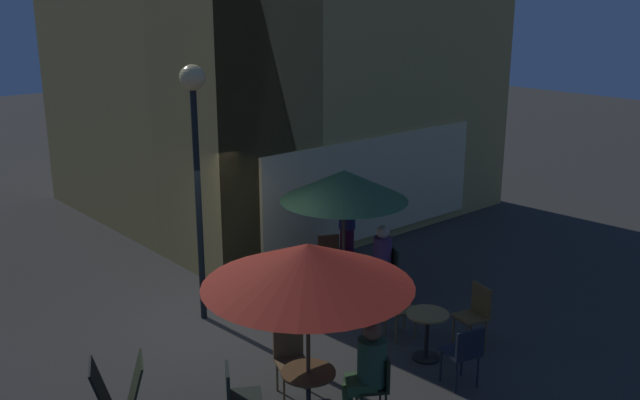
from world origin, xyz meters
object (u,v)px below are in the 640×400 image
Objects in this scene: menu_sandwich_board at (119,393)px; patio_umbrella_1 at (344,186)px; patio_umbrella_0 at (308,265)px; cafe_chair_5 at (298,271)px; cafe_chair_2 at (237,393)px; cafe_table_1 at (343,271)px; cafe_table_2 at (427,328)px; cafe_chair_8 at (398,300)px; cafe_chair_7 at (476,310)px; cafe_table_0 at (308,387)px; cafe_chair_6 at (464,350)px; patron_seated_0 at (368,365)px; patron_standing_2 at (347,227)px; street_lamp_near_corner at (195,129)px; patron_seated_1 at (379,257)px; cafe_chair_3 at (387,267)px; cafe_chair_4 at (330,255)px; cafe_chair_1 at (290,355)px; cafe_chair_0 at (378,380)px.

patio_umbrella_1 reaches higher than menu_sandwich_board.
cafe_chair_5 is at bearing 52.72° from patio_umbrella_0.
menu_sandwich_board reaches higher than cafe_chair_2.
cafe_table_1 is at bearing 60.34° from cafe_chair_2.
cafe_chair_8 reaches higher than cafe_table_2.
patio_umbrella_0 is 2.58× the size of cafe_chair_5.
cafe_chair_8 reaches higher than cafe_table_1.
cafe_chair_5 is 1.01× the size of cafe_chair_7.
cafe_table_0 is 2.23m from cafe_chair_6.
patron_standing_2 is (3.17, 3.77, 0.16)m from patron_seated_0.
cafe_chair_5 reaches higher than cafe_chair_6.
patron_seated_1 is (2.78, -1.28, -2.41)m from street_lamp_near_corner.
patio_umbrella_1 is 1.32× the size of patron_standing_2.
cafe_chair_4 is (-0.37, 1.08, 0.01)m from cafe_chair_3.
cafe_chair_1 is (2.06, -0.78, 0.10)m from menu_sandwich_board.
menu_sandwich_board is 4.70m from cafe_table_1.
cafe_table_1 is 0.85× the size of cafe_chair_6.
cafe_chair_0 reaches higher than cafe_table_0.
cafe_chair_3 is 1.58m from cafe_chair_5.
cafe_table_0 is 0.81× the size of cafe_chair_1.
cafe_table_0 is at bearing -139.38° from patio_umbrella_1.
patron_seated_1 reaches higher than cafe_chair_6.
patio_umbrella_1 is at bearing 0.00° from patron_seated_1.
cafe_table_1 is at bearing 37.03° from menu_sandwich_board.
patron_seated_1 is (1.32, 2.87, 0.18)m from cafe_chair_6.
patio_umbrella_1 is at bearing 60.08° from patron_standing_2.
menu_sandwich_board is at bearing 31.98° from cafe_chair_3.
patio_umbrella_1 is 1.72m from cafe_chair_3.
cafe_chair_5 is at bearing 147.49° from patio_umbrella_1.
cafe_chair_7 is (3.93, -0.55, 0.07)m from cafe_chair_2.
street_lamp_near_corner is at bearing 0.98° from patron_seated_1.
street_lamp_near_corner is at bearing -70.35° from cafe_chair_4.
cafe_chair_8 is at bearing -112.91° from patron_seated_0.
cafe_chair_1 is (-2.54, -1.72, -1.52)m from patio_umbrella_1.
patron_seated_0 is 3.79m from patron_seated_1.
cafe_chair_7 is 3.52m from patron_standing_2.
cafe_table_0 is at bearing 56.01° from cafe_chair_3.
patron_seated_0 is (-0.02, -3.83, -2.40)m from street_lamp_near_corner.
street_lamp_near_corner is 4.70m from cafe_chair_0.
patron_seated_1 is at bearing 53.52° from cafe_chair_2.
cafe_chair_3 is at bearing -25.61° from patio_umbrella_1.
cafe_chair_1 is at bearing -67.26° from cafe_chair_8.
cafe_table_2 is at bearing 87.51° from patron_seated_1.
cafe_chair_8 is at bearing 19.76° from cafe_table_0.
cafe_table_0 is 0.80× the size of cafe_chair_6.
cafe_chair_2 is 5.40m from patron_standing_2.
cafe_chair_2 is (-3.09, 0.33, 0.03)m from cafe_table_2.
patio_umbrella_0 is at bearing 57.44° from patron_standing_2.
cafe_chair_6 reaches higher than cafe_chair_3.
cafe_chair_3 is 0.93× the size of cafe_chair_8.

